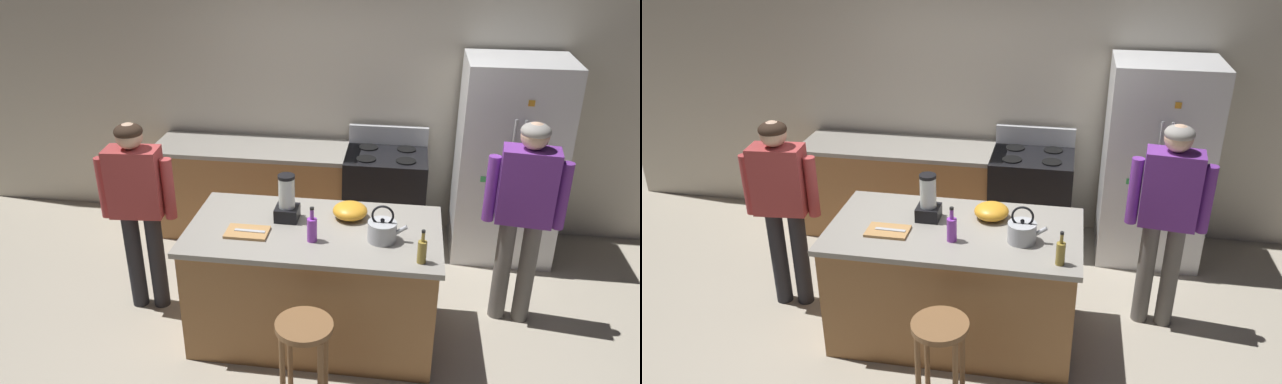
% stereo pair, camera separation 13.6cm
% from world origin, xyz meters
% --- Properties ---
extents(ground_plane, '(14.00, 14.00, 0.00)m').
position_xyz_m(ground_plane, '(0.00, 0.00, 0.00)').
color(ground_plane, '#B2A893').
extents(back_wall, '(8.00, 0.10, 2.70)m').
position_xyz_m(back_wall, '(0.00, 1.95, 1.35)').
color(back_wall, beige).
rests_on(back_wall, ground_plane).
extents(kitchen_island, '(1.82, 0.97, 0.91)m').
position_xyz_m(kitchen_island, '(0.00, 0.00, 0.46)').
color(kitchen_island, '#9E6B3D').
rests_on(kitchen_island, ground_plane).
extents(back_counter_run, '(2.00, 0.64, 0.91)m').
position_xyz_m(back_counter_run, '(-0.80, 1.55, 0.46)').
color(back_counter_run, '#9E6B3D').
rests_on(back_counter_run, ground_plane).
extents(refrigerator, '(0.90, 0.73, 1.84)m').
position_xyz_m(refrigerator, '(1.54, 1.50, 0.92)').
color(refrigerator, silver).
rests_on(refrigerator, ground_plane).
extents(stove_range, '(0.76, 0.65, 1.09)m').
position_xyz_m(stove_range, '(0.45, 1.52, 0.47)').
color(stove_range, black).
rests_on(stove_range, ground_plane).
extents(person_by_island_left, '(0.60, 0.26, 1.58)m').
position_xyz_m(person_by_island_left, '(-1.40, 0.17, 0.96)').
color(person_by_island_left, '#26262B').
rests_on(person_by_island_left, ground_plane).
extents(person_by_sink_right, '(0.60, 0.27, 1.64)m').
position_xyz_m(person_by_sink_right, '(1.51, 0.42, 1.00)').
color(person_by_sink_right, '#66605B').
rests_on(person_by_sink_right, ground_plane).
extents(bar_stool, '(0.36, 0.36, 0.71)m').
position_xyz_m(bar_stool, '(0.07, -0.83, 0.55)').
color(bar_stool, brown).
rests_on(bar_stool, ground_plane).
extents(blender_appliance, '(0.17, 0.17, 0.35)m').
position_xyz_m(blender_appliance, '(-0.22, 0.12, 1.06)').
color(blender_appliance, black).
rests_on(blender_appliance, kitchen_island).
extents(bottle_soda, '(0.07, 0.07, 0.26)m').
position_xyz_m(bottle_soda, '(0.01, -0.17, 1.00)').
color(bottle_soda, purple).
rests_on(bottle_soda, kitchen_island).
extents(bottle_vinegar, '(0.06, 0.06, 0.24)m').
position_xyz_m(bottle_vinegar, '(0.76, -0.35, 1.00)').
color(bottle_vinegar, olive).
rests_on(bottle_vinegar, kitchen_island).
extents(mixing_bowl, '(0.26, 0.26, 0.12)m').
position_xyz_m(mixing_bowl, '(0.24, 0.20, 0.97)').
color(mixing_bowl, orange).
rests_on(mixing_bowl, kitchen_island).
extents(tea_kettle, '(0.28, 0.20, 0.27)m').
position_xyz_m(tea_kettle, '(0.49, -0.10, 0.99)').
color(tea_kettle, '#B7BABF').
rests_on(tea_kettle, kitchen_island).
extents(cutting_board, '(0.30, 0.20, 0.02)m').
position_xyz_m(cutting_board, '(-0.45, -0.14, 0.92)').
color(cutting_board, '#B7844C').
rests_on(cutting_board, kitchen_island).
extents(chef_knife, '(0.22, 0.04, 0.01)m').
position_xyz_m(chef_knife, '(-0.43, -0.14, 0.93)').
color(chef_knife, '#B7BABF').
rests_on(chef_knife, cutting_board).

